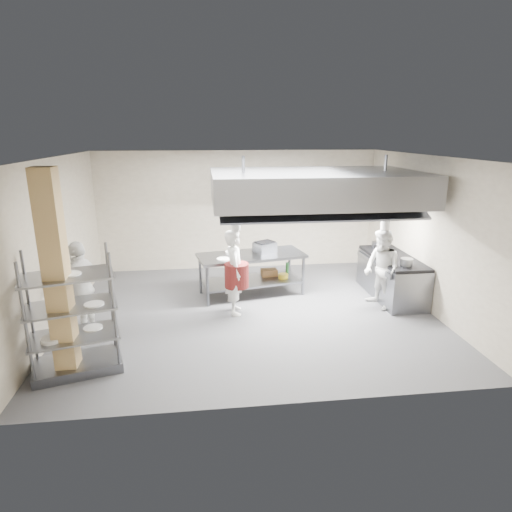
{
  "coord_description": "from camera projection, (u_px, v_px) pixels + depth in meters",
  "views": [
    {
      "loc": [
        -0.85,
        -7.75,
        3.42
      ],
      "look_at": [
        0.12,
        0.2,
        1.1
      ],
      "focal_mm": 30.0,
      "sensor_mm": 36.0,
      "label": 1
    }
  ],
  "objects": [
    {
      "name": "floor",
      "position": [
        251.0,
        312.0,
        8.44
      ],
      "size": [
        7.0,
        7.0,
        0.0
      ],
      "primitive_type": "plane",
      "color": "#3C3C3E",
      "rests_on": "ground"
    },
    {
      "name": "ceiling",
      "position": [
        251.0,
        157.0,
        7.61
      ],
      "size": [
        7.0,
        7.0,
        0.0
      ],
      "primitive_type": "plane",
      "rotation": [
        3.14,
        0.0,
        0.0
      ],
      "color": "silver",
      "rests_on": "wall_back"
    },
    {
      "name": "wall_back",
      "position": [
        238.0,
        211.0,
        10.88
      ],
      "size": [
        7.0,
        0.0,
        7.0
      ],
      "primitive_type": "plane",
      "rotation": [
        1.57,
        0.0,
        0.0
      ],
      "color": "gray",
      "rests_on": "ground"
    },
    {
      "name": "wall_left",
      "position": [
        56.0,
        244.0,
        7.62
      ],
      "size": [
        0.0,
        6.0,
        6.0
      ],
      "primitive_type": "plane",
      "rotation": [
        1.57,
        0.0,
        1.57
      ],
      "color": "gray",
      "rests_on": "ground"
    },
    {
      "name": "wall_right",
      "position": [
        427.0,
        234.0,
        8.43
      ],
      "size": [
        0.0,
        6.0,
        6.0
      ],
      "primitive_type": "plane",
      "rotation": [
        1.57,
        0.0,
        -1.57
      ],
      "color": "gray",
      "rests_on": "ground"
    },
    {
      "name": "column",
      "position": [
        57.0,
        278.0,
        5.88
      ],
      "size": [
        0.3,
        0.3,
        3.0
      ],
      "primitive_type": "cube",
      "color": "tan",
      "rests_on": "floor"
    },
    {
      "name": "exhaust_hood",
      "position": [
        315.0,
        187.0,
        8.31
      ],
      "size": [
        4.0,
        2.5,
        0.6
      ],
      "primitive_type": "cube",
      "color": "gray",
      "rests_on": "ceiling"
    },
    {
      "name": "hood_strip_a",
      "position": [
        269.0,
        204.0,
        8.29
      ],
      "size": [
        1.6,
        0.12,
        0.04
      ],
      "primitive_type": "cube",
      "color": "white",
      "rests_on": "exhaust_hood"
    },
    {
      "name": "hood_strip_b",
      "position": [
        359.0,
        202.0,
        8.5
      ],
      "size": [
        1.6,
        0.12,
        0.04
      ],
      "primitive_type": "cube",
      "color": "white",
      "rests_on": "exhaust_hood"
    },
    {
      "name": "wall_shelf",
      "position": [
        309.0,
        210.0,
        10.94
      ],
      "size": [
        1.5,
        0.28,
        0.04
      ],
      "primitive_type": "cube",
      "color": "gray",
      "rests_on": "wall_back"
    },
    {
      "name": "island",
      "position": [
        251.0,
        274.0,
        9.28
      ],
      "size": [
        2.4,
        1.35,
        0.91
      ],
      "primitive_type": null,
      "rotation": [
        0.0,
        0.0,
        0.19
      ],
      "color": "slate",
      "rests_on": "floor"
    },
    {
      "name": "island_worktop",
      "position": [
        251.0,
        256.0,
        9.16
      ],
      "size": [
        2.4,
        1.35,
        0.06
      ],
      "primitive_type": "cube",
      "rotation": [
        0.0,
        0.0,
        0.19
      ],
      "color": "gray",
      "rests_on": "island"
    },
    {
      "name": "island_undershelf",
      "position": [
        251.0,
        281.0,
        9.32
      ],
      "size": [
        2.2,
        1.23,
        0.04
      ],
      "primitive_type": "cube",
      "rotation": [
        0.0,
        0.0,
        0.19
      ],
      "color": "slate",
      "rests_on": "island"
    },
    {
      "name": "pass_rack",
      "position": [
        72.0,
        313.0,
        6.15
      ],
      "size": [
        1.37,
        1.02,
        1.84
      ],
      "primitive_type": null,
      "rotation": [
        0.0,
        0.0,
        0.27
      ],
      "color": "gray",
      "rests_on": "floor"
    },
    {
      "name": "cooking_range",
      "position": [
        391.0,
        278.0,
        9.16
      ],
      "size": [
        0.8,
        2.0,
        0.84
      ],
      "primitive_type": "cube",
      "color": "gray",
      "rests_on": "floor"
    },
    {
      "name": "range_top",
      "position": [
        393.0,
        258.0,
        9.03
      ],
      "size": [
        0.78,
        1.96,
        0.06
      ],
      "primitive_type": "cube",
      "color": "black",
      "rests_on": "cooking_range"
    },
    {
      "name": "chef_head",
      "position": [
        235.0,
        272.0,
        8.21
      ],
      "size": [
        0.4,
        0.61,
        1.67
      ],
      "primitive_type": "imported",
      "rotation": [
        0.0,
        0.0,
        1.56
      ],
      "color": "white",
      "rests_on": "floor"
    },
    {
      "name": "chef_line",
      "position": [
        382.0,
        270.0,
        8.48
      ],
      "size": [
        0.77,
        0.9,
        1.6
      ],
      "primitive_type": "imported",
      "rotation": [
        0.0,
        0.0,
        -1.34
      ],
      "color": "silver",
      "rests_on": "floor"
    },
    {
      "name": "chef_plating",
      "position": [
        82.0,
        288.0,
        7.38
      ],
      "size": [
        0.66,
        1.05,
        1.67
      ],
      "primitive_type": "imported",
      "rotation": [
        0.0,
        0.0,
        -1.85
      ],
      "color": "white",
      "rests_on": "floor"
    },
    {
      "name": "griddle",
      "position": [
        265.0,
        247.0,
        9.29
      ],
      "size": [
        0.55,
        0.51,
        0.21
      ],
      "primitive_type": "cube",
      "rotation": [
        0.0,
        0.0,
        0.53
      ],
      "color": "slate",
      "rests_on": "island_worktop"
    },
    {
      "name": "wicker_basket",
      "position": [
        269.0,
        272.0,
        9.59
      ],
      "size": [
        0.37,
        0.27,
        0.15
      ],
      "primitive_type": "cube",
      "rotation": [
        0.0,
        0.0,
        0.09
      ],
      "color": "olive",
      "rests_on": "island_undershelf"
    },
    {
      "name": "stockpot",
      "position": [
        389.0,
        255.0,
        8.78
      ],
      "size": [
        0.27,
        0.27,
        0.18
      ],
      "primitive_type": "cylinder",
      "color": "gray",
      "rests_on": "range_top"
    },
    {
      "name": "plate_stack",
      "position": [
        75.0,
        334.0,
        6.24
      ],
      "size": [
        0.28,
        0.28,
        0.05
      ],
      "primitive_type": "cylinder",
      "color": "white",
      "rests_on": "pass_rack"
    }
  ]
}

